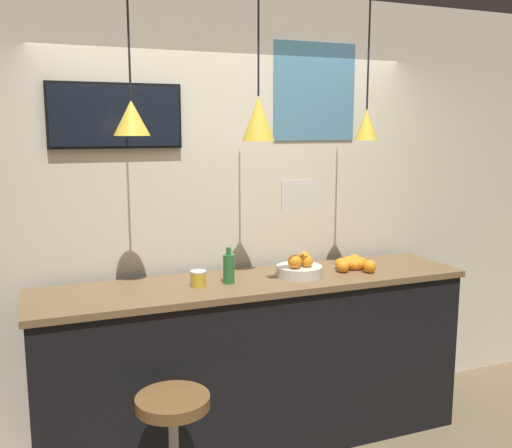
{
  "coord_description": "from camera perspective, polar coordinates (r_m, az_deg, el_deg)",
  "views": [
    {
      "loc": [
        -1.26,
        -2.5,
        2.02
      ],
      "look_at": [
        0.0,
        0.69,
        1.45
      ],
      "focal_mm": 40.0,
      "sensor_mm": 36.0,
      "label": 1
    }
  ],
  "objects": [
    {
      "name": "wall_poster",
      "position": [
        4.03,
        5.91,
        13.02
      ],
      "size": [
        0.61,
        0.01,
        0.66
      ],
      "color": "teal"
    },
    {
      "name": "hanging_menu_board",
      "position": [
        3.32,
        4.45,
        3.01
      ],
      "size": [
        0.24,
        0.01,
        0.17
      ],
      "color": "silver"
    },
    {
      "name": "back_wall",
      "position": [
        3.86,
        -2.27,
        1.02
      ],
      "size": [
        8.0,
        0.06,
        2.9
      ],
      "color": "beige",
      "rests_on": "ground_plane"
    },
    {
      "name": "fruit_bowl",
      "position": [
        3.63,
        4.38,
        -4.46
      ],
      "size": [
        0.29,
        0.29,
        0.15
      ],
      "color": "beige",
      "rests_on": "service_counter"
    },
    {
      "name": "mounted_tv",
      "position": [
        3.59,
        -13.86,
        10.46
      ],
      "size": [
        0.8,
        0.04,
        0.39
      ],
      "color": "black"
    },
    {
      "name": "bar_stool",
      "position": [
        3.09,
        -8.23,
        -20.68
      ],
      "size": [
        0.43,
        0.43,
        0.71
      ],
      "color": "#B7B7BC",
      "rests_on": "ground_plane"
    },
    {
      "name": "orange_pile",
      "position": [
        3.84,
        9.59,
        -3.95
      ],
      "size": [
        0.25,
        0.26,
        0.09
      ],
      "color": "orange",
      "rests_on": "service_counter"
    },
    {
      "name": "spread_jar",
      "position": [
        3.41,
        -5.79,
        -5.44
      ],
      "size": [
        0.09,
        0.09,
        0.09
      ],
      "color": "gold",
      "rests_on": "service_counter"
    },
    {
      "name": "pendant_lamp_right",
      "position": [
        3.73,
        10.99,
        9.82
      ],
      "size": [
        0.15,
        0.15,
        0.86
      ],
      "color": "black"
    },
    {
      "name": "pendant_lamp_middle",
      "position": [
        3.39,
        0.24,
        10.54
      ],
      "size": [
        0.19,
        0.19,
        0.85
      ],
      "color": "black"
    },
    {
      "name": "service_counter",
      "position": [
        3.73,
        0.0,
        -13.7
      ],
      "size": [
        2.72,
        0.61,
        1.1
      ],
      "color": "black",
      "rests_on": "ground_plane"
    },
    {
      "name": "pendant_lamp_left",
      "position": [
        3.19,
        -12.35,
        10.39
      ],
      "size": [
        0.2,
        0.2,
        0.82
      ],
      "color": "black"
    },
    {
      "name": "juice_bottle",
      "position": [
        3.45,
        -2.74,
        -4.42
      ],
      "size": [
        0.07,
        0.07,
        0.22
      ],
      "color": "#286B33",
      "rests_on": "service_counter"
    }
  ]
}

